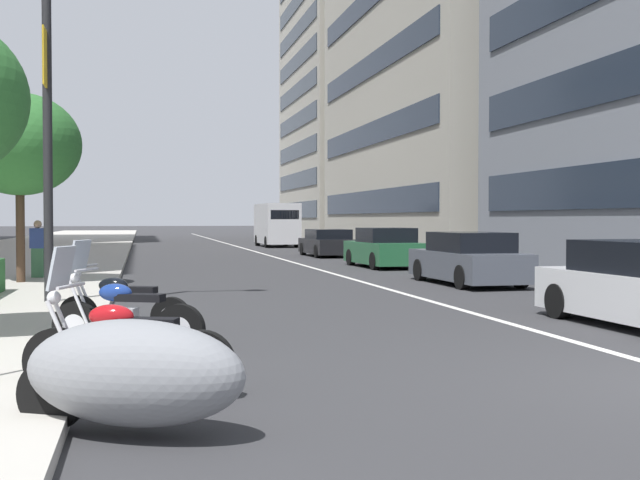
# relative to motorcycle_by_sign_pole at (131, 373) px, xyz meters

# --- Properties ---
(sidewalk_right_plaza) EXTENTS (160.00, 10.12, 0.15)m
(sidewalk_right_plaza) POSITION_rel_motorcycle_by_sign_pole_xyz_m (30.48, 5.57, -0.45)
(sidewalk_right_plaza) COLOR #B2ADA3
(sidewalk_right_plaza) RESTS_ON ground
(lane_centre_stripe) EXTENTS (110.00, 0.16, 0.01)m
(lane_centre_stripe) POSITION_rel_motorcycle_by_sign_pole_xyz_m (35.48, -6.14, -0.52)
(lane_centre_stripe) COLOR silver
(lane_centre_stripe) RESTS_ON ground
(motorcycle_by_sign_pole) EXTENTS (1.60, 2.06, 0.96)m
(motorcycle_by_sign_pole) POSITION_rel_motorcycle_by_sign_pole_xyz_m (0.00, 0.00, 0.00)
(motorcycle_by_sign_pole) COLOR gray
(motorcycle_by_sign_pole) RESTS_ON ground
(motorcycle_nearest_camera) EXTENTS (0.91, 2.08, 1.50)m
(motorcycle_nearest_camera) POSITION_rel_motorcycle_by_sign_pole_xyz_m (1.52, 0.08, -0.07)
(motorcycle_nearest_camera) COLOR black
(motorcycle_nearest_camera) RESTS_ON ground
(motorcycle_far_end_row) EXTENTS (1.02, 2.00, 1.49)m
(motorcycle_far_end_row) POSITION_rel_motorcycle_by_sign_pole_xyz_m (4.20, 0.13, -0.08)
(motorcycle_far_end_row) COLOR black
(motorcycle_far_end_row) RESTS_ON ground
(motorcycle_under_tarp) EXTENTS (0.95, 1.96, 1.08)m
(motorcycle_under_tarp) POSITION_rel_motorcycle_by_sign_pole_xyz_m (5.68, 0.19, -0.11)
(motorcycle_under_tarp) COLOR black
(motorcycle_under_tarp) RESTS_ON ground
(car_far_down_avenue) EXTENTS (4.49, 1.86, 1.41)m
(car_far_down_avenue) POSITION_rel_motorcycle_by_sign_pole_xyz_m (13.23, -8.72, 0.15)
(car_far_down_avenue) COLOR #4C515B
(car_far_down_avenue) RESTS_ON ground
(car_following_behind) EXTENTS (4.31, 2.03, 1.45)m
(car_following_behind) POSITION_rel_motorcycle_by_sign_pole_xyz_m (20.92, -8.80, 0.15)
(car_following_behind) COLOR #236038
(car_following_behind) RESTS_ON ground
(car_approaching_light) EXTENTS (4.47, 2.01, 1.29)m
(car_approaching_light) POSITION_rel_motorcycle_by_sign_pole_xyz_m (29.51, -8.72, 0.10)
(car_approaching_light) COLOR black
(car_approaching_light) RESTS_ON ground
(delivery_van_ahead) EXTENTS (5.43, 2.22, 2.74)m
(delivery_van_ahead) POSITION_rel_motorcycle_by_sign_pole_xyz_m (42.98, -8.58, 0.94)
(delivery_van_ahead) COLOR silver
(delivery_van_ahead) RESTS_ON ground
(street_lamp_with_banners) EXTENTS (1.26, 2.11, 8.39)m
(street_lamp_with_banners) POSITION_rel_motorcycle_by_sign_pole_xyz_m (9.63, 1.40, 4.62)
(street_lamp_with_banners) COLOR #232326
(street_lamp_with_banners) RESTS_ON sidewalk_right_plaza
(street_tree_by_lamp_post) EXTENTS (3.09, 3.09, 4.84)m
(street_tree_by_lamp_post) POSITION_rel_motorcycle_by_sign_pole_xyz_m (14.79, 2.93, 3.15)
(street_tree_by_lamp_post) COLOR #473323
(street_tree_by_lamp_post) RESTS_ON sidewalk_right_plaza
(pedestrian_on_plaza) EXTENTS (0.30, 0.42, 1.58)m
(pedestrian_on_plaza) POSITION_rel_motorcycle_by_sign_pole_xyz_m (16.41, 2.70, 0.42)
(pedestrian_on_plaza) COLOR #3F724C
(pedestrian_on_plaza) RESTS_ON sidewalk_right_plaza
(office_tower_near_left) EXTENTS (19.51, 17.75, 33.13)m
(office_tower_near_left) POSITION_rel_motorcycle_by_sign_pole_xyz_m (67.57, -23.62, 16.05)
(office_tower_near_left) COLOR #B7B2A3
(office_tower_near_left) RESTS_ON ground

